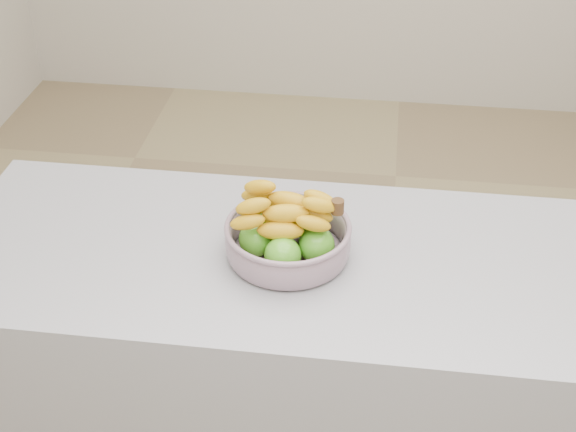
% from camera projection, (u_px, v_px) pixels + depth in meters
% --- Properties ---
extents(ground, '(4.00, 4.00, 0.00)m').
position_uv_depth(ground, '(387.00, 370.00, 2.67)').
color(ground, '#8E7F57').
rests_on(ground, ground).
extents(counter, '(2.00, 0.60, 0.90)m').
position_uv_depth(counter, '(393.00, 411.00, 1.94)').
color(counter, '#9A99A1').
rests_on(counter, ground).
extents(fruit_bowl, '(0.27, 0.27, 0.15)m').
position_uv_depth(fruit_bowl, '(288.00, 236.00, 1.68)').
color(fruit_bowl, '#A1AFC2').
rests_on(fruit_bowl, counter).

